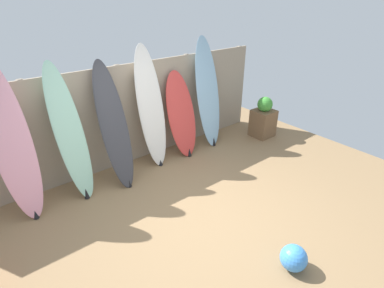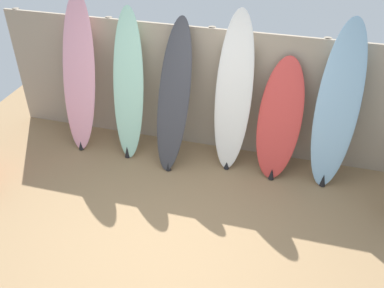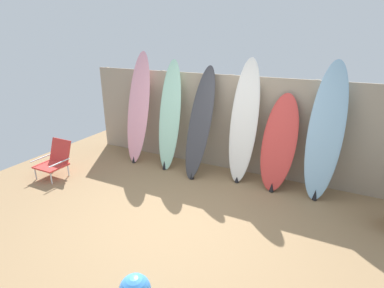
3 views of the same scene
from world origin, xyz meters
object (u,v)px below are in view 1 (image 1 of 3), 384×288
Objects in this scene: surfboard_red_4 at (181,115)px; planter_box at (263,119)px; surfboard_skyblue_5 at (208,94)px; beach_ball at (294,258)px; surfboard_white_3 at (151,108)px; surfboard_charcoal_2 at (114,126)px; surfboard_seafoam_1 at (70,135)px; surfboard_pink_0 at (12,144)px.

surfboard_red_4 reaches higher than planter_box.
surfboard_skyblue_5 is 3.47m from beach_ball.
planter_box is at bearing -12.42° from surfboard_white_3.
surfboard_charcoal_2 is 0.92× the size of surfboard_skyblue_5.
surfboard_red_4 is (1.40, 0.10, -0.19)m from surfboard_charcoal_2.
beach_ball is at bearing -65.38° from surfboard_seafoam_1.
beach_ball is (-0.06, -3.09, -0.90)m from surfboard_white_3.
beach_ball is at bearing -55.01° from surfboard_pink_0.
surfboard_skyblue_5 is 1.43m from planter_box.
beach_ball is at bearing -76.39° from surfboard_charcoal_2.
surfboard_charcoal_2 is at bearing -176.77° from surfboard_skyblue_5.
surfboard_seafoam_1 is (0.74, -0.01, -0.07)m from surfboard_pink_0.
surfboard_pink_0 reaches higher than planter_box.
surfboard_charcoal_2 is at bearing -2.73° from surfboard_pink_0.
surfboard_pink_0 is 2.81m from surfboard_red_4.
surfboard_white_3 is 2.40× the size of planter_box.
surfboard_white_3 is (0.77, 0.14, 0.08)m from surfboard_charcoal_2.
surfboard_skyblue_5 is at bearing -0.91° from surfboard_white_3.
surfboard_seafoam_1 is 3.42m from beach_ball.
surfboard_skyblue_5 is (2.07, 0.12, 0.08)m from surfboard_charcoal_2.
surfboard_seafoam_1 is 3.97m from planter_box.
surfboard_pink_0 is 1.02× the size of surfboard_skyblue_5.
surfboard_skyblue_5 is (0.67, 0.02, 0.27)m from surfboard_red_4.
surfboard_charcoal_2 is 1.41m from surfboard_red_4.
surfboard_charcoal_2 reaches higher than beach_ball.
surfboard_seafoam_1 reaches higher than surfboard_charcoal_2.
surfboard_white_3 is 1.34× the size of surfboard_red_4.
surfboard_pink_0 reaches higher than surfboard_white_3.
surfboard_seafoam_1 is 2.31× the size of planter_box.
surfboard_white_3 reaches higher than surfboard_red_4.
beach_ball is (1.38, -3.01, -0.85)m from surfboard_seafoam_1.
surfboard_pink_0 is 3.80m from beach_ball.
surfboard_seafoam_1 is at bearing -178.71° from surfboard_red_4.
surfboard_pink_0 is at bearing -179.17° from surfboard_skyblue_5.
surfboard_red_4 is (2.80, 0.03, -0.29)m from surfboard_pink_0.
planter_box is 2.85× the size of beach_ball.
surfboard_seafoam_1 is 1.44m from surfboard_white_3.
surfboard_pink_0 is at bearing 174.19° from planter_box.
surfboard_red_4 is 5.11× the size of beach_ball.
planter_box is at bearing -7.13° from surfboard_charcoal_2.
surfboard_pink_0 is at bearing -178.14° from surfboard_white_3.
beach_ball is (-1.35, -3.07, -0.90)m from surfboard_skyblue_5.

